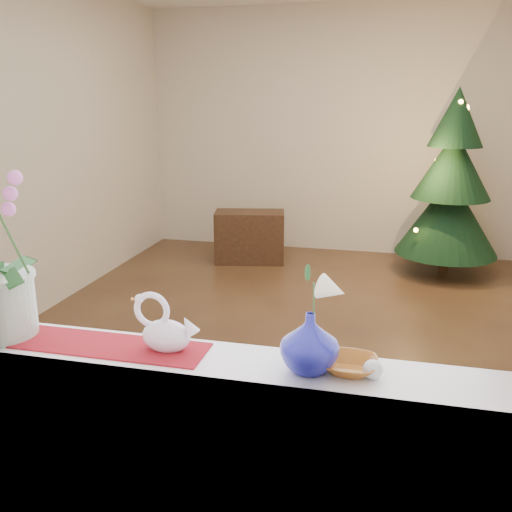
{
  "coord_description": "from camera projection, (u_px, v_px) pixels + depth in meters",
  "views": [
    {
      "loc": [
        0.55,
        -4.02,
        1.77
      ],
      "look_at": [
        -0.09,
        -1.4,
        1.0
      ],
      "focal_mm": 40.0,
      "sensor_mm": 36.0,
      "label": 1
    }
  ],
  "objects": [
    {
      "name": "wall_front",
      "position": [
        196.0,
        243.0,
        1.66
      ],
      "size": [
        4.5,
        0.1,
        2.7
      ],
      "primitive_type": "cube",
      "color": "beige",
      "rests_on": "ground"
    },
    {
      "name": "side_table",
      "position": [
        250.0,
        237.0,
        6.17
      ],
      "size": [
        0.8,
        0.51,
        0.55
      ],
      "primitive_type": "cube",
      "rotation": [
        0.0,
        0.0,
        0.21
      ],
      "color": "black",
      "rests_on": "ground"
    },
    {
      "name": "runner",
      "position": [
        109.0,
        345.0,
        1.99
      ],
      "size": [
        0.7,
        0.2,
        0.01
      ],
      "primitive_type": "cube",
      "color": "maroon",
      "rests_on": "windowsill"
    },
    {
      "name": "paperweight",
      "position": [
        373.0,
        370.0,
        1.75
      ],
      "size": [
        0.07,
        0.07,
        0.06
      ],
      "primitive_type": "sphere",
      "rotation": [
        0.0,
        0.0,
        -0.06
      ],
      "color": "silver",
      "rests_on": "windowsill"
    },
    {
      "name": "window_frame",
      "position": [
        196.0,
        119.0,
        1.59
      ],
      "size": [
        2.22,
        0.06,
        1.6
      ],
      "primitive_type": null,
      "color": "white",
      "rests_on": "windowsill"
    },
    {
      "name": "amber_dish",
      "position": [
        349.0,
        366.0,
        1.8
      ],
      "size": [
        0.16,
        0.16,
        0.04
      ],
      "primitive_type": "imported",
      "rotation": [
        0.0,
        0.0,
        -0.04
      ],
      "color": "#925016",
      "rests_on": "windowsill"
    },
    {
      "name": "window_apron",
      "position": [
        207.0,
        497.0,
        1.95
      ],
      "size": [
        2.2,
        0.08,
        0.88
      ],
      "primitive_type": "cube",
      "color": "white",
      "rests_on": "ground"
    },
    {
      "name": "xmas_tree",
      "position": [
        451.0,
        184.0,
        5.6
      ],
      "size": [
        1.16,
        1.16,
        1.84
      ],
      "primitive_type": null,
      "rotation": [
        0.0,
        0.0,
        -0.17
      ],
      "color": "black",
      "rests_on": "ground"
    },
    {
      "name": "swan",
      "position": [
        166.0,
        324.0,
        1.93
      ],
      "size": [
        0.25,
        0.17,
        0.2
      ],
      "primitive_type": null,
      "rotation": [
        0.0,
        0.0,
        -0.28
      ],
      "color": "silver",
      "rests_on": "windowsill"
    },
    {
      "name": "wall_left",
      "position": [
        33.0,
        149.0,
        4.51
      ],
      "size": [
        0.1,
        5.0,
        2.7
      ],
      "primitive_type": "cube",
      "color": "beige",
      "rests_on": "ground"
    },
    {
      "name": "lily",
      "position": [
        311.0,
        278.0,
        1.73
      ],
      "size": [
        0.12,
        0.07,
        0.17
      ],
      "primitive_type": null,
      "color": "white",
      "rests_on": "blue_vase"
    },
    {
      "name": "blue_vase",
      "position": [
        310.0,
        338.0,
        1.78
      ],
      "size": [
        0.25,
        0.25,
        0.22
      ],
      "primitive_type": "imported",
      "rotation": [
        0.0,
        0.0,
        -0.16
      ],
      "color": "navy",
      "rests_on": "windowsill"
    },
    {
      "name": "windowsill",
      "position": [
        213.0,
        363.0,
        1.91
      ],
      "size": [
        2.2,
        0.26,
        0.04
      ],
      "primitive_type": "cube",
      "color": "white",
      "rests_on": "window_apron"
    },
    {
      "name": "ground",
      "position": [
        310.0,
        333.0,
        4.37
      ],
      "size": [
        5.0,
        5.0,
        0.0
      ],
      "primitive_type": "plane",
      "color": "#3D2519",
      "rests_on": "ground"
    },
    {
      "name": "wall_back",
      "position": [
        347.0,
        133.0,
        6.33
      ],
      "size": [
        4.5,
        0.1,
        2.7
      ],
      "primitive_type": "cube",
      "color": "beige",
      "rests_on": "ground"
    }
  ]
}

